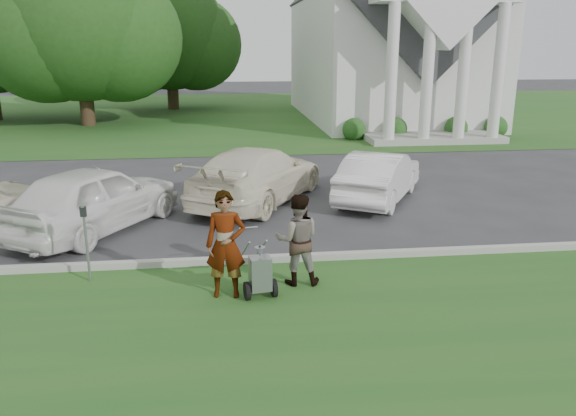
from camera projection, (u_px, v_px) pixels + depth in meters
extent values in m
plane|color=#333335|center=(260.00, 273.00, 10.91)|extent=(120.00, 120.00, 0.00)
cube|color=#21581E|center=(274.00, 354.00, 8.05)|extent=(80.00, 7.00, 0.01)
cube|color=#21581E|center=(232.00, 113.00, 36.66)|extent=(80.00, 30.00, 0.01)
cube|color=#9E9E93|center=(258.00, 259.00, 11.41)|extent=(80.00, 0.18, 0.15)
cube|color=white|center=(381.00, 58.00, 33.82)|extent=(9.00, 16.00, 7.00)
cube|color=#9E9E93|center=(432.00, 138.00, 25.98)|extent=(6.20, 2.60, 0.30)
cylinder|color=white|center=(391.00, 76.00, 23.96)|extent=(0.50, 0.50, 6.00)
cylinder|color=white|center=(428.00, 76.00, 24.14)|extent=(0.50, 0.50, 6.00)
cylinder|color=white|center=(463.00, 76.00, 24.32)|extent=(0.50, 0.50, 6.00)
cylinder|color=white|center=(498.00, 75.00, 24.49)|extent=(0.50, 0.50, 6.00)
sphere|color=#1E4C19|center=(354.00, 130.00, 26.37)|extent=(1.10, 1.10, 1.10)
sphere|color=#1E4C19|center=(395.00, 129.00, 26.59)|extent=(1.10, 1.10, 1.10)
sphere|color=#1E4C19|center=(456.00, 128.00, 26.92)|extent=(1.10, 1.10, 1.10)
sphere|color=#1E4C19|center=(496.00, 127.00, 27.14)|extent=(1.10, 1.10, 1.10)
cylinder|color=#332316|center=(86.00, 96.00, 30.56)|extent=(0.76, 0.76, 3.20)
sphere|color=#234816|center=(79.00, 21.00, 29.47)|extent=(8.40, 8.40, 8.40)
sphere|color=#234816|center=(118.00, 37.00, 30.20)|extent=(6.89, 6.89, 6.89)
sphere|color=#234816|center=(45.00, 33.00, 29.18)|extent=(7.22, 7.22, 7.22)
sphere|color=#234816|center=(22.00, 28.00, 32.27)|extent=(7.54, 7.54, 7.54)
cylinder|color=#332316|center=(173.00, 87.00, 38.66)|extent=(0.76, 0.76, 3.00)
sphere|color=#234816|center=(170.00, 32.00, 37.66)|extent=(7.60, 7.60, 7.60)
sphere|color=#234816|center=(196.00, 44.00, 38.35)|extent=(6.23, 6.23, 6.23)
sphere|color=#234816|center=(146.00, 41.00, 37.37)|extent=(6.54, 6.54, 6.54)
cylinder|color=black|center=(247.00, 291.00, 9.74)|extent=(0.13, 0.34, 0.33)
cylinder|color=black|center=(274.00, 288.00, 9.87)|extent=(0.13, 0.34, 0.33)
cylinder|color=#2D2D33|center=(261.00, 289.00, 9.80)|extent=(0.55, 0.13, 0.04)
cube|color=gray|center=(260.00, 273.00, 9.72)|extent=(0.40, 0.35, 0.60)
cone|color=gray|center=(260.00, 252.00, 9.61)|extent=(0.21, 0.21, 0.17)
cylinder|color=#2D2D33|center=(260.00, 247.00, 9.58)|extent=(0.04, 0.04, 0.07)
cylinder|color=gray|center=(245.00, 250.00, 10.09)|extent=(0.16, 0.80, 0.58)
cylinder|color=gray|center=(262.00, 248.00, 10.17)|extent=(0.16, 0.80, 0.58)
cylinder|color=gray|center=(248.00, 228.00, 10.41)|extent=(0.35, 0.09, 0.03)
imported|color=#999999|center=(226.00, 246.00, 9.66)|extent=(0.74, 0.53, 1.90)
imported|color=#999999|center=(297.00, 240.00, 10.22)|extent=(0.87, 0.70, 1.70)
cylinder|color=gray|center=(87.00, 249.00, 10.36)|extent=(0.05, 0.05, 1.29)
cube|color=#2D2D33|center=(83.00, 211.00, 10.15)|extent=(0.11, 0.08, 0.19)
cylinder|color=gray|center=(83.00, 206.00, 10.13)|extent=(0.10, 0.10, 0.03)
imported|color=white|center=(94.00, 198.00, 13.21)|extent=(4.02, 5.03, 1.61)
imported|color=#F2EBCE|center=(257.00, 175.00, 15.70)|extent=(4.56, 5.75, 1.56)
imported|color=white|center=(379.00, 176.00, 15.89)|extent=(3.41, 4.43, 1.40)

